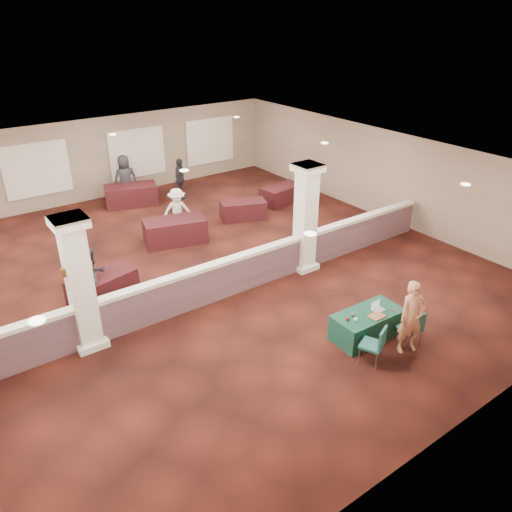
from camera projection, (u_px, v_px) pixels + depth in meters
ground at (191, 276)px, 14.53m from camera, size 16.00×16.00×0.00m
wall_back at (89, 161)px, 19.61m from camera, size 16.00×0.04×3.20m
wall_front at (429, 386)px, 8.02m from camera, size 16.00×0.04×3.20m
wall_right at (383, 175)px, 17.99m from camera, size 0.04×16.00×3.20m
ceiling at (184, 170)px, 13.09m from camera, size 16.00×16.00×0.02m
partition_wall at (218, 280)px, 13.19m from camera, size 15.60×0.28×1.10m
column_left at (80, 283)px, 10.88m from camera, size 0.72×0.72×3.20m
column_right at (306, 217)px, 14.28m from camera, size 0.72×0.72×3.20m
sconce_left at (64, 273)px, 10.57m from camera, size 0.12×0.12×0.18m
sconce_right at (90, 265)px, 10.87m from camera, size 0.12×0.12×0.18m
near_table at (367, 324)px, 11.78m from camera, size 1.73×0.91×0.65m
conf_chair_main at (413, 327)px, 11.34m from camera, size 0.46×0.46×0.89m
conf_chair_side at (376, 343)px, 10.77m from camera, size 0.61×0.61×0.93m
woman at (412, 317)px, 11.06m from camera, size 0.73×0.59×1.76m
far_table_front_left at (103, 287)px, 13.29m from camera, size 1.90×1.25×0.71m
far_table_front_center at (175, 231)px, 16.46m from camera, size 2.18×1.48×0.81m
far_table_front_right at (243, 210)px, 18.35m from camera, size 1.82×1.36×0.66m
far_table_back_center at (131, 195)px, 19.57m from camera, size 2.17×1.52×0.80m
far_table_back_right at (282, 194)px, 19.78m from camera, size 1.82×1.09×0.70m
attendee_a at (93, 276)px, 12.90m from camera, size 0.86×0.64×1.59m
attendee_b at (177, 211)px, 16.97m from camera, size 1.11×0.74×1.60m
attendee_c at (180, 179)px, 20.02m from camera, size 1.00×1.01×1.64m
attendee_d at (125, 179)px, 19.70m from camera, size 0.99×0.64×1.87m
laptop_base at (378, 310)px, 11.73m from camera, size 0.30×0.22×0.02m
laptop_screen at (375, 304)px, 11.75m from camera, size 0.30×0.02×0.20m
screen_glow at (375, 305)px, 11.76m from camera, size 0.27×0.01×0.17m
knitting at (377, 316)px, 11.48m from camera, size 0.37×0.28×0.03m
yarn_cream at (356, 319)px, 11.29m from camera, size 0.10×0.10×0.10m
yarn_red at (347, 319)px, 11.33m from camera, size 0.09×0.09×0.09m
yarn_grey at (353, 314)px, 11.49m from camera, size 0.09×0.09×0.09m
scissors at (394, 310)px, 11.73m from camera, size 0.11×0.03×0.01m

